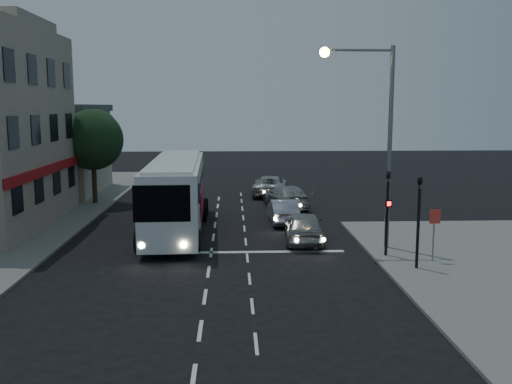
{
  "coord_description": "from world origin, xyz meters",
  "views": [
    {
      "loc": [
        0.97,
        -22.95,
        6.52
      ],
      "look_at": [
        2.17,
        5.57,
        2.2
      ],
      "focal_mm": 40.0,
      "sensor_mm": 36.0,
      "label": 1
    }
  ],
  "objects_px": {
    "car_sedan_a": "(283,211)",
    "traffic_signal_main": "(388,203)",
    "traffic_signal_side": "(419,211)",
    "regulatory_sign": "(434,226)",
    "street_tree": "(92,137)",
    "car_sedan_c": "(270,186)",
    "car_suv": "(304,227)",
    "streetlight": "(376,124)",
    "tour_bus": "(176,192)",
    "car_sedan_b": "(286,197)"
  },
  "relations": [
    {
      "from": "car_sedan_a",
      "to": "traffic_signal_main",
      "type": "xyz_separation_m",
      "value": [
        3.79,
        -7.64,
        1.75
      ]
    },
    {
      "from": "traffic_signal_main",
      "to": "traffic_signal_side",
      "type": "height_order",
      "value": "same"
    },
    {
      "from": "regulatory_sign",
      "to": "street_tree",
      "type": "height_order",
      "value": "street_tree"
    },
    {
      "from": "car_sedan_a",
      "to": "car_sedan_c",
      "type": "bearing_deg",
      "value": -91.13
    },
    {
      "from": "traffic_signal_side",
      "to": "street_tree",
      "type": "bearing_deg",
      "value": 135.5
    },
    {
      "from": "car_suv",
      "to": "streetlight",
      "type": "xyz_separation_m",
      "value": [
        2.94,
        -1.6,
        4.98
      ]
    },
    {
      "from": "car_sedan_a",
      "to": "street_tree",
      "type": "height_order",
      "value": "street_tree"
    },
    {
      "from": "car_suv",
      "to": "car_sedan_c",
      "type": "xyz_separation_m",
      "value": [
        -0.65,
        14.66,
        -0.03
      ]
    },
    {
      "from": "car_sedan_c",
      "to": "street_tree",
      "type": "relative_size",
      "value": 0.84
    },
    {
      "from": "tour_bus",
      "to": "streetlight",
      "type": "xyz_separation_m",
      "value": [
        9.3,
        -4.35,
        3.68
      ]
    },
    {
      "from": "traffic_signal_main",
      "to": "regulatory_sign",
      "type": "relative_size",
      "value": 1.86
    },
    {
      "from": "car_suv",
      "to": "regulatory_sign",
      "type": "height_order",
      "value": "regulatory_sign"
    },
    {
      "from": "regulatory_sign",
      "to": "street_tree",
      "type": "distance_m",
      "value": 23.4
    },
    {
      "from": "car_sedan_a",
      "to": "street_tree",
      "type": "bearing_deg",
      "value": -30.25
    },
    {
      "from": "car_sedan_c",
      "to": "traffic_signal_main",
      "type": "xyz_separation_m",
      "value": [
        3.85,
        -17.68,
        1.69
      ]
    },
    {
      "from": "car_sedan_c",
      "to": "traffic_signal_side",
      "type": "height_order",
      "value": "traffic_signal_side"
    },
    {
      "from": "traffic_signal_side",
      "to": "streetlight",
      "type": "bearing_deg",
      "value": 105.7
    },
    {
      "from": "traffic_signal_main",
      "to": "traffic_signal_side",
      "type": "xyz_separation_m",
      "value": [
        0.7,
        -1.98,
        0.0
      ]
    },
    {
      "from": "car_sedan_a",
      "to": "traffic_signal_side",
      "type": "bearing_deg",
      "value": 113.62
    },
    {
      "from": "car_suv",
      "to": "street_tree",
      "type": "height_order",
      "value": "street_tree"
    },
    {
      "from": "car_suv",
      "to": "street_tree",
      "type": "bearing_deg",
      "value": -37.32
    },
    {
      "from": "car_sedan_c",
      "to": "traffic_signal_side",
      "type": "bearing_deg",
      "value": 108.78
    },
    {
      "from": "car_suv",
      "to": "car_sedan_a",
      "type": "relative_size",
      "value": 1.08
    },
    {
      "from": "regulatory_sign",
      "to": "car_sedan_b",
      "type": "bearing_deg",
      "value": 110.14
    },
    {
      "from": "car_sedan_b",
      "to": "car_sedan_c",
      "type": "height_order",
      "value": "car_sedan_b"
    },
    {
      "from": "streetlight",
      "to": "car_sedan_a",
      "type": "bearing_deg",
      "value": 119.66
    },
    {
      "from": "tour_bus",
      "to": "traffic_signal_main",
      "type": "height_order",
      "value": "traffic_signal_main"
    },
    {
      "from": "regulatory_sign",
      "to": "streetlight",
      "type": "bearing_deg",
      "value": 128.75
    },
    {
      "from": "traffic_signal_side",
      "to": "streetlight",
      "type": "height_order",
      "value": "streetlight"
    },
    {
      "from": "car_sedan_a",
      "to": "tour_bus",
      "type": "bearing_deg",
      "value": 16.44
    },
    {
      "from": "car_sedan_c",
      "to": "streetlight",
      "type": "xyz_separation_m",
      "value": [
        3.59,
        -16.26,
        5.01
      ]
    },
    {
      "from": "tour_bus",
      "to": "regulatory_sign",
      "type": "height_order",
      "value": "tour_bus"
    },
    {
      "from": "car_sedan_a",
      "to": "car_sedan_b",
      "type": "relative_size",
      "value": 0.8
    },
    {
      "from": "traffic_signal_side",
      "to": "car_sedan_b",
      "type": "bearing_deg",
      "value": 105.21
    },
    {
      "from": "car_suv",
      "to": "car_sedan_b",
      "type": "relative_size",
      "value": 0.87
    },
    {
      "from": "streetlight",
      "to": "street_tree",
      "type": "bearing_deg",
      "value": 140.49
    },
    {
      "from": "car_sedan_b",
      "to": "car_sedan_c",
      "type": "xyz_separation_m",
      "value": [
        -0.67,
        5.41,
        -0.01
      ]
    },
    {
      "from": "tour_bus",
      "to": "car_sedan_a",
      "type": "distance_m",
      "value": 6.21
    },
    {
      "from": "tour_bus",
      "to": "traffic_signal_side",
      "type": "height_order",
      "value": "traffic_signal_side"
    },
    {
      "from": "car_suv",
      "to": "traffic_signal_main",
      "type": "relative_size",
      "value": 1.08
    },
    {
      "from": "tour_bus",
      "to": "streetlight",
      "type": "distance_m",
      "value": 10.91
    },
    {
      "from": "car_suv",
      "to": "traffic_signal_side",
      "type": "bearing_deg",
      "value": 132.32
    },
    {
      "from": "car_sedan_c",
      "to": "regulatory_sign",
      "type": "xyz_separation_m",
      "value": [
        5.55,
        -18.7,
        0.87
      ]
    },
    {
      "from": "car_suv",
      "to": "street_tree",
      "type": "relative_size",
      "value": 0.71
    },
    {
      "from": "tour_bus",
      "to": "car_suv",
      "type": "bearing_deg",
      "value": -25.17
    },
    {
      "from": "car_suv",
      "to": "car_sedan_b",
      "type": "xyz_separation_m",
      "value": [
        0.03,
        9.25,
        -0.01
      ]
    },
    {
      "from": "streetlight",
      "to": "car_sedan_b",
      "type": "bearing_deg",
      "value": 105.05
    },
    {
      "from": "regulatory_sign",
      "to": "traffic_signal_main",
      "type": "bearing_deg",
      "value": 149.16
    },
    {
      "from": "tour_bus",
      "to": "street_tree",
      "type": "bearing_deg",
      "value": 124.66
    },
    {
      "from": "car_sedan_b",
      "to": "car_sedan_c",
      "type": "relative_size",
      "value": 0.97
    }
  ]
}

